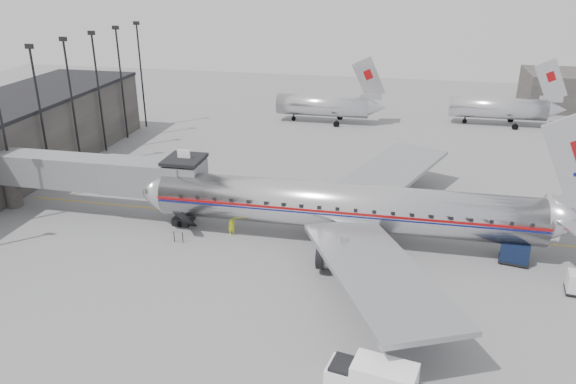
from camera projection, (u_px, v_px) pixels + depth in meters
name	position (u px, v px, depth m)	size (l,w,h in m)	color
ground	(270.00, 249.00, 48.34)	(160.00, 160.00, 0.00)	slate
apron_line	(316.00, 223.00, 53.19)	(0.15, 60.00, 0.01)	gold
jet_bridge	(109.00, 175.00, 53.30)	(21.00, 6.20, 7.10)	#575A5C
floodlight_masts	(57.00, 104.00, 62.25)	(0.90, 42.25, 15.25)	black
distant_aircraft_near	(324.00, 105.00, 85.65)	(16.39, 3.20, 10.26)	silver
distant_aircraft_mid	(499.00, 107.00, 84.23)	(16.39, 3.20, 10.26)	silver
airliner	(354.00, 207.00, 48.50)	(41.22, 38.22, 13.04)	silver
service_van	(372.00, 379.00, 31.50)	(5.29, 2.85, 2.36)	white
baggage_cart_navy	(515.00, 252.00, 45.88)	(2.63, 2.19, 1.84)	black
ramp_worker	(232.00, 226.00, 50.56)	(0.63, 0.41, 1.73)	#EEF71D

